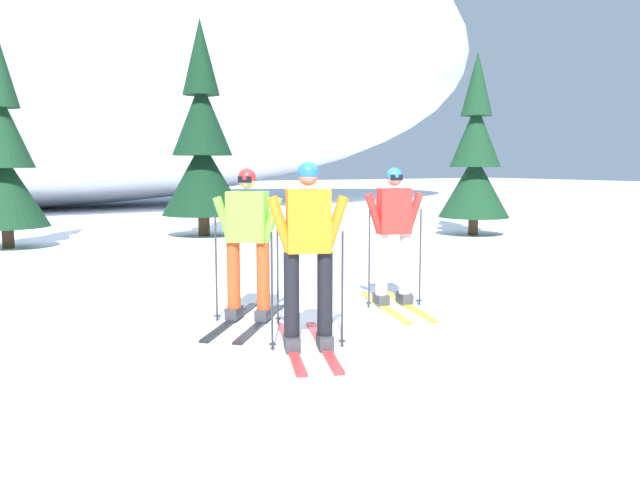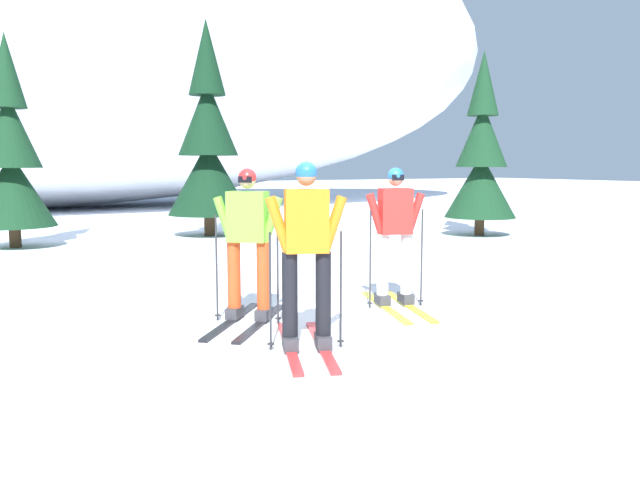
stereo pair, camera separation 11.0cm
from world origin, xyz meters
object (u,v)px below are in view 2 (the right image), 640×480
at_px(skier_lime_jacket, 248,242).
at_px(pine_tree_center, 11,159).
at_px(skier_orange_jacket, 306,253).
at_px(pine_tree_far_right, 481,159).
at_px(pine_tree_center_right, 208,147).
at_px(skier_red_jacket, 395,235).

relative_size(skier_lime_jacket, pine_tree_center, 0.38).
relative_size(skier_orange_jacket, pine_tree_far_right, 0.40).
bearing_deg(pine_tree_far_right, skier_lime_jacket, -146.80).
relative_size(pine_tree_center_right, pine_tree_far_right, 1.17).
distance_m(skier_lime_jacket, pine_tree_far_right, 10.16).
bearing_deg(skier_lime_jacket, skier_red_jacket, -4.05).
bearing_deg(pine_tree_center, skier_lime_jacket, -76.29).
bearing_deg(skier_lime_jacket, pine_tree_far_right, 33.20).
relative_size(skier_orange_jacket, skier_red_jacket, 0.98).
bearing_deg(pine_tree_center_right, pine_tree_center, -176.63).
bearing_deg(skier_red_jacket, pine_tree_far_right, 40.95).
height_order(skier_lime_jacket, skier_orange_jacket, skier_orange_jacket).
relative_size(pine_tree_center, pine_tree_center_right, 0.85).
distance_m(skier_red_jacket, pine_tree_far_right, 8.71).
bearing_deg(skier_lime_jacket, pine_tree_center_right, 74.58).
bearing_deg(skier_red_jacket, skier_lime_jacket, 175.95).
xyz_separation_m(skier_lime_jacket, skier_orange_jacket, (0.06, -1.34, 0.03)).
xyz_separation_m(skier_red_jacket, pine_tree_center_right, (0.48, 8.84, 1.33)).
relative_size(skier_lime_jacket, pine_tree_center_right, 0.33).
xyz_separation_m(skier_red_jacket, pine_tree_center, (-3.98, 8.58, 1.00)).
height_order(pine_tree_center, pine_tree_center_right, pine_tree_center_right).
distance_m(skier_orange_jacket, pine_tree_center_right, 10.39).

